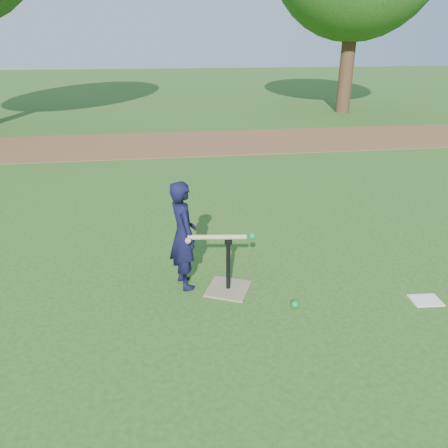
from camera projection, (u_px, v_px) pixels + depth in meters
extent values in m
plane|color=#285116|center=(207.00, 300.00, 4.56)|extent=(80.00, 80.00, 0.00)
cube|color=brown|center=(174.00, 143.00, 11.39)|extent=(24.00, 3.00, 0.01)
imported|color=black|center=(183.00, 235.00, 4.61)|extent=(0.39, 0.50, 1.20)
sphere|color=#0C8435|center=(295.00, 304.00, 4.41)|extent=(0.08, 0.08, 0.08)
cube|color=white|center=(426.00, 300.00, 4.54)|extent=(0.32, 0.25, 0.01)
cube|color=#8B7958|center=(228.00, 289.00, 4.74)|extent=(0.57, 0.57, 0.02)
cylinder|color=black|center=(228.00, 265.00, 4.63)|extent=(0.05, 0.05, 0.55)
cylinder|color=black|center=(228.00, 241.00, 4.52)|extent=(0.08, 0.08, 0.06)
cylinder|color=tan|center=(217.00, 237.00, 4.46)|extent=(0.60, 0.13, 0.05)
sphere|color=tan|center=(188.00, 241.00, 4.38)|extent=(0.06, 0.06, 0.06)
sphere|color=#0C8435|center=(252.00, 236.00, 4.49)|extent=(0.08, 0.08, 0.08)
cylinder|color=#382316|center=(347.00, 64.00, 15.72)|extent=(0.50, 0.50, 3.42)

